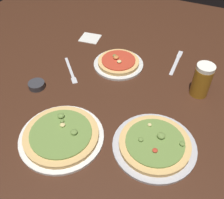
% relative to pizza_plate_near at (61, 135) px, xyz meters
% --- Properties ---
extents(ground_plane, '(2.40, 2.40, 0.03)m').
position_rel_pizza_plate_near_xyz_m(ground_plane, '(0.10, 0.27, -0.03)').
color(ground_plane, '#3D2114').
extents(pizza_plate_near, '(0.34, 0.34, 0.05)m').
position_rel_pizza_plate_near_xyz_m(pizza_plate_near, '(0.00, 0.00, 0.00)').
color(pizza_plate_near, silver).
rests_on(pizza_plate_near, ground_plane).
extents(pizza_plate_far, '(0.26, 0.26, 0.05)m').
position_rel_pizza_plate_near_xyz_m(pizza_plate_far, '(0.02, 0.54, -0.00)').
color(pizza_plate_far, silver).
rests_on(pizza_plate_far, ground_plane).
extents(pizza_plate_side, '(0.33, 0.33, 0.05)m').
position_rel_pizza_plate_near_xyz_m(pizza_plate_side, '(0.35, 0.11, -0.00)').
color(pizza_plate_side, '#B2B2B7').
rests_on(pizza_plate_side, ground_plane).
extents(beer_mug_dark, '(0.08, 0.14, 0.16)m').
position_rel_pizza_plate_near_xyz_m(beer_mug_dark, '(0.45, 0.49, 0.06)').
color(beer_mug_dark, '#9E6619').
rests_on(beer_mug_dark, ground_plane).
extents(ramekin_sauce, '(0.08, 0.08, 0.03)m').
position_rel_pizza_plate_near_xyz_m(ramekin_sauce, '(-0.27, 0.21, -0.00)').
color(ramekin_sauce, '#333338').
rests_on(ramekin_sauce, ground_plane).
extents(napkin_folded, '(0.13, 0.12, 0.01)m').
position_rel_pizza_plate_near_xyz_m(napkin_folded, '(-0.25, 0.71, -0.01)').
color(napkin_folded, silver).
rests_on(napkin_folded, ground_plane).
extents(fork_left, '(0.17, 0.18, 0.01)m').
position_rel_pizza_plate_near_xyz_m(fork_left, '(-0.19, 0.39, -0.01)').
color(fork_left, silver).
rests_on(fork_left, ground_plane).
extents(knife_right, '(0.02, 0.23, 0.01)m').
position_rel_pizza_plate_near_xyz_m(knife_right, '(0.29, 0.69, -0.01)').
color(knife_right, silver).
rests_on(knife_right, ground_plane).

